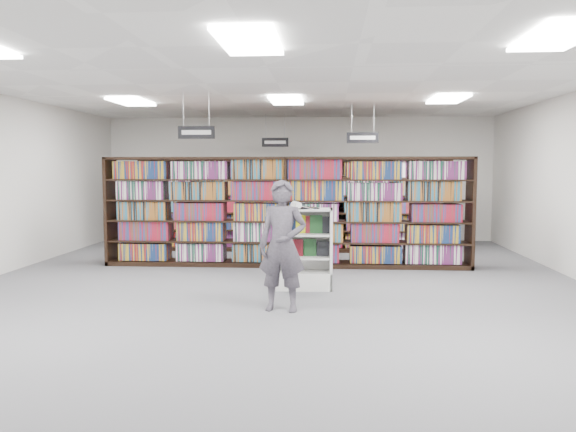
# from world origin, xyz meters

# --- Properties ---
(floor) EXTENTS (12.00, 12.00, 0.00)m
(floor) POSITION_xyz_m (0.00, 0.00, 0.00)
(floor) COLOR #525257
(floor) RESTS_ON ground
(ceiling) EXTENTS (10.00, 12.00, 0.10)m
(ceiling) POSITION_xyz_m (0.00, 0.00, 3.20)
(ceiling) COLOR silver
(ceiling) RESTS_ON wall_back
(wall_back) EXTENTS (10.00, 0.10, 3.20)m
(wall_back) POSITION_xyz_m (0.00, 6.00, 1.60)
(wall_back) COLOR silver
(wall_back) RESTS_ON ground
(wall_front) EXTENTS (10.00, 0.10, 3.20)m
(wall_front) POSITION_xyz_m (0.00, -6.00, 1.60)
(wall_front) COLOR silver
(wall_front) RESTS_ON ground
(bookshelf_row_near) EXTENTS (7.00, 0.60, 2.10)m
(bookshelf_row_near) POSITION_xyz_m (0.00, 2.00, 1.05)
(bookshelf_row_near) COLOR black
(bookshelf_row_near) RESTS_ON floor
(bookshelf_row_mid) EXTENTS (7.00, 0.60, 2.10)m
(bookshelf_row_mid) POSITION_xyz_m (0.00, 4.00, 1.05)
(bookshelf_row_mid) COLOR black
(bookshelf_row_mid) RESTS_ON floor
(bookshelf_row_far) EXTENTS (7.00, 0.60, 2.10)m
(bookshelf_row_far) POSITION_xyz_m (0.00, 5.70, 1.05)
(bookshelf_row_far) COLOR black
(bookshelf_row_far) RESTS_ON floor
(aisle_sign_left) EXTENTS (0.65, 0.02, 0.80)m
(aisle_sign_left) POSITION_xyz_m (-1.50, 1.00, 2.53)
(aisle_sign_left) COLOR #B2B2B7
(aisle_sign_left) RESTS_ON ceiling
(aisle_sign_right) EXTENTS (0.65, 0.02, 0.80)m
(aisle_sign_right) POSITION_xyz_m (1.50, 3.00, 2.53)
(aisle_sign_right) COLOR #B2B2B7
(aisle_sign_right) RESTS_ON ceiling
(aisle_sign_center) EXTENTS (0.65, 0.02, 0.80)m
(aisle_sign_center) POSITION_xyz_m (-0.50, 5.00, 2.53)
(aisle_sign_center) COLOR #B2B2B7
(aisle_sign_center) RESTS_ON ceiling
(troffer_front_center) EXTENTS (0.60, 1.20, 0.04)m
(troffer_front_center) POSITION_xyz_m (0.00, -3.00, 3.16)
(troffer_front_center) COLOR white
(troffer_front_center) RESTS_ON ceiling
(troffer_front_right) EXTENTS (0.60, 1.20, 0.04)m
(troffer_front_right) POSITION_xyz_m (3.00, -3.00, 3.16)
(troffer_front_right) COLOR white
(troffer_front_right) RESTS_ON ceiling
(troffer_back_left) EXTENTS (0.60, 1.20, 0.04)m
(troffer_back_left) POSITION_xyz_m (-3.00, 2.00, 3.16)
(troffer_back_left) COLOR white
(troffer_back_left) RESTS_ON ceiling
(troffer_back_center) EXTENTS (0.60, 1.20, 0.04)m
(troffer_back_center) POSITION_xyz_m (0.00, 2.00, 3.16)
(troffer_back_center) COLOR white
(troffer_back_center) RESTS_ON ceiling
(troffer_back_right) EXTENTS (0.60, 1.20, 0.04)m
(troffer_back_right) POSITION_xyz_m (3.00, 2.00, 3.16)
(troffer_back_right) COLOR white
(troffer_back_right) RESTS_ON ceiling
(endcap_display) EXTENTS (0.92, 0.48, 1.27)m
(endcap_display) POSITION_xyz_m (0.41, 0.01, 0.45)
(endcap_display) COLOR silver
(endcap_display) RESTS_ON floor
(open_book) EXTENTS (0.68, 0.51, 0.13)m
(open_book) POSITION_xyz_m (0.32, -0.06, 1.30)
(open_book) COLOR black
(open_book) RESTS_ON endcap_display
(shopper) EXTENTS (0.69, 0.50, 1.74)m
(shopper) POSITION_xyz_m (0.20, -1.40, 0.87)
(shopper) COLOR #4D4953
(shopper) RESTS_ON floor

